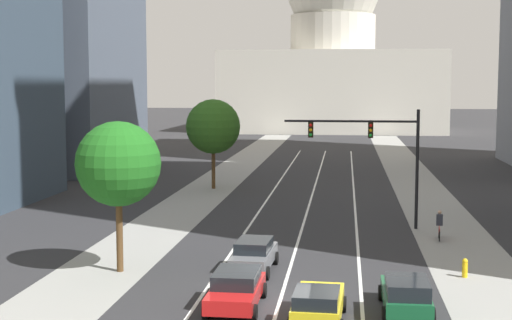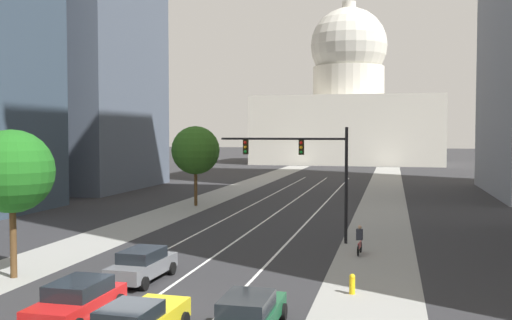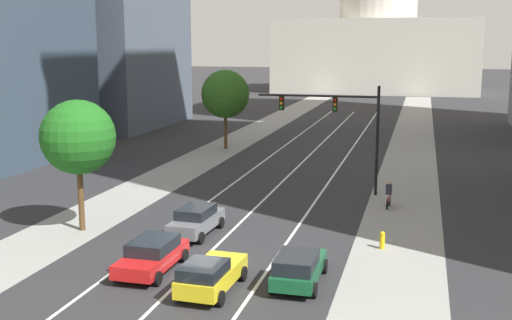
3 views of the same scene
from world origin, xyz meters
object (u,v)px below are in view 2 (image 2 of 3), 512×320
object	(u,v)px
traffic_signal_mast	(307,162)
cyclist	(360,240)
car_gray	(142,264)
fire_hydrant	(352,284)
car_red	(78,299)
capitol_building	(348,107)
street_tree_mid_left	(12,172)
street_tree_near_left	(196,150)
car_green	(250,312)
car_yellow	(140,320)

from	to	relation	value
traffic_signal_mast	cyclist	world-z (taller)	traffic_signal_mast
cyclist	car_gray	bearing A→B (deg)	136.14
traffic_signal_mast	fire_hydrant	size ratio (longest dim) A/B	9.16
cyclist	car_red	bearing A→B (deg)	150.97
capitol_building	street_tree_mid_left	size ratio (longest dim) A/B	5.61
traffic_signal_mast	cyclist	xyz separation A→B (m)	(3.55, -3.19, -4.35)
traffic_signal_mast	street_tree_near_left	bearing A→B (deg)	129.19
car_red	fire_hydrant	size ratio (longest dim) A/B	5.08
traffic_signal_mast	street_tree_near_left	size ratio (longest dim) A/B	1.08
traffic_signal_mast	car_red	bearing A→B (deg)	-109.49
car_green	street_tree_near_left	size ratio (longest dim) A/B	0.57
capitol_building	street_tree_mid_left	bearing A→B (deg)	-94.24
car_yellow	car_gray	xyz separation A→B (m)	(-3.37, 7.67, 0.03)
fire_hydrant	car_yellow	bearing A→B (deg)	-130.53
car_gray	cyclist	xyz separation A→B (m)	(9.77, 8.49, 0.04)
car_yellow	car_red	distance (m)	3.80
street_tree_near_left	car_gray	bearing A→B (deg)	-76.04
car_red	street_tree_mid_left	distance (m)	9.28
capitol_building	car_red	xyz separation A→B (m)	(-1.69, -113.98, -12.04)
car_red	traffic_signal_mast	size ratio (longest dim) A/B	0.55
car_yellow	street_tree_near_left	bearing A→B (deg)	18.43
capitol_building	car_red	size ratio (longest dim) A/B	8.82
car_gray	street_tree_near_left	bearing A→B (deg)	16.51
car_gray	cyclist	bearing A→B (deg)	-46.46
car_yellow	street_tree_near_left	xyz separation A→B (m)	(-10.28, 35.47, 4.56)
car_gray	cyclist	distance (m)	12.95
capitol_building	fire_hydrant	world-z (taller)	capitol_building
car_yellow	street_tree_near_left	size ratio (longest dim) A/B	0.57
fire_hydrant	street_tree_mid_left	distance (m)	17.01
car_green	cyclist	xyz separation A→B (m)	(3.02, 14.41, 0.07)
fire_hydrant	cyclist	world-z (taller)	cyclist
car_gray	car_green	size ratio (longest dim) A/B	1.04
car_gray	capitol_building	bearing A→B (deg)	1.65
car_gray	street_tree_near_left	size ratio (longest dim) A/B	0.59
car_green	traffic_signal_mast	xyz separation A→B (m)	(-0.53, 17.59, 4.42)
car_gray	fire_hydrant	size ratio (longest dim) A/B	5.00
car_green	car_yellow	bearing A→B (deg)	117.24
cyclist	street_tree_near_left	bearing A→B (deg)	45.99
car_green	traffic_signal_mast	distance (m)	18.15
capitol_building	car_green	xyz separation A→B (m)	(5.06, -113.99, -12.03)
car_red	street_tree_near_left	size ratio (longest dim) A/B	0.60
street_tree_near_left	traffic_signal_mast	bearing A→B (deg)	-50.81
car_yellow	fire_hydrant	size ratio (longest dim) A/B	4.79
cyclist	street_tree_mid_left	distance (m)	19.17
car_yellow	cyclist	distance (m)	17.39
fire_hydrant	street_tree_mid_left	size ratio (longest dim) A/B	0.13
traffic_signal_mast	street_tree_mid_left	bearing A→B (deg)	-135.23
car_gray	cyclist	size ratio (longest dim) A/B	2.64
car_yellow	cyclist	world-z (taller)	cyclist
capitol_building	street_tree_near_left	xyz separation A→B (m)	(-8.60, -80.28, -7.48)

